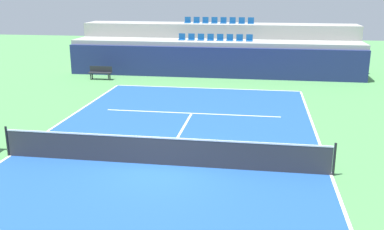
% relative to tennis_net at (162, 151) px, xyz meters
% --- Properties ---
extents(ground_plane, '(80.00, 80.00, 0.00)m').
position_rel_tennis_net_xyz_m(ground_plane, '(0.00, 0.00, -0.51)').
color(ground_plane, '#4C8C4C').
extents(court_surface, '(11.00, 24.00, 0.01)m').
position_rel_tennis_net_xyz_m(court_surface, '(0.00, 0.00, -0.50)').
color(court_surface, '#1E4C99').
rests_on(court_surface, ground_plane).
extents(baseline_far, '(11.00, 0.10, 0.00)m').
position_rel_tennis_net_xyz_m(baseline_far, '(0.00, 11.95, -0.50)').
color(baseline_far, white).
rests_on(baseline_far, court_surface).
extents(sideline_left, '(0.10, 24.00, 0.00)m').
position_rel_tennis_net_xyz_m(sideline_left, '(-5.45, 0.00, -0.50)').
color(sideline_left, white).
rests_on(sideline_left, court_surface).
extents(sideline_right, '(0.10, 24.00, 0.00)m').
position_rel_tennis_net_xyz_m(sideline_right, '(5.45, 0.00, -0.50)').
color(sideline_right, white).
rests_on(sideline_right, court_surface).
extents(service_line_far, '(8.26, 0.10, 0.00)m').
position_rel_tennis_net_xyz_m(service_line_far, '(0.00, 6.40, -0.50)').
color(service_line_far, white).
rests_on(service_line_far, court_surface).
extents(centre_service_line, '(0.10, 6.40, 0.00)m').
position_rel_tennis_net_xyz_m(centre_service_line, '(0.00, 3.20, -0.50)').
color(centre_service_line, white).
rests_on(centre_service_line, court_surface).
extents(back_wall, '(19.59, 0.30, 2.01)m').
position_rel_tennis_net_xyz_m(back_wall, '(0.00, 15.23, 0.50)').
color(back_wall, navy).
rests_on(back_wall, ground_plane).
extents(stands_tier_lower, '(19.59, 2.40, 2.30)m').
position_rel_tennis_net_xyz_m(stands_tier_lower, '(0.00, 16.58, 0.64)').
color(stands_tier_lower, '#9E9E99').
rests_on(stands_tier_lower, ground_plane).
extents(stands_tier_upper, '(19.59, 2.40, 3.27)m').
position_rel_tennis_net_xyz_m(stands_tier_upper, '(0.00, 18.98, 1.13)').
color(stands_tier_upper, '#9E9E99').
rests_on(stands_tier_upper, ground_plane).
extents(seating_row_lower, '(5.05, 0.44, 0.44)m').
position_rel_tennis_net_xyz_m(seating_row_lower, '(-0.00, 16.67, 1.91)').
color(seating_row_lower, '#145193').
rests_on(seating_row_lower, stands_tier_lower).
extents(seating_row_upper, '(5.05, 0.44, 0.44)m').
position_rel_tennis_net_xyz_m(seating_row_upper, '(-0.00, 19.07, 2.89)').
color(seating_row_upper, '#145193').
rests_on(seating_row_upper, stands_tier_upper).
extents(tennis_net, '(11.08, 0.08, 1.07)m').
position_rel_tennis_net_xyz_m(tennis_net, '(0.00, 0.00, 0.00)').
color(tennis_net, black).
rests_on(tennis_net, court_surface).
extents(player_bench, '(1.50, 0.40, 0.85)m').
position_rel_tennis_net_xyz_m(player_bench, '(-7.12, 13.58, -0.00)').
color(player_bench, '#232328').
rests_on(player_bench, ground_plane).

